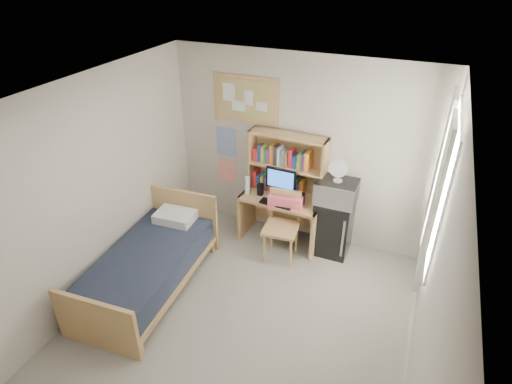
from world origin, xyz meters
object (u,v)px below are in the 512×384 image
at_px(bed, 148,271).
at_px(monitor, 281,185).
at_px(bulletin_board, 246,99).
at_px(microwave, 337,191).
at_px(speaker_left, 260,189).
at_px(speaker_right, 301,199).
at_px(desk_fan, 339,171).
at_px(desk, 281,219).
at_px(mini_fridge, 333,226).
at_px(desk_chair, 281,228).

distance_m(bed, monitor, 2.02).
distance_m(bulletin_board, microwave, 1.71).
distance_m(speaker_left, microwave, 1.05).
height_order(speaker_right, desk_fan, desk_fan).
height_order(desk, bed, desk).
bearing_deg(bulletin_board, desk_fan, -10.78).
height_order(bed, monitor, monitor).
bearing_deg(speaker_left, monitor, 0.00).
xyz_separation_m(speaker_right, microwave, (0.43, 0.09, 0.16)).
bearing_deg(mini_fridge, desk_fan, -90.00).
xyz_separation_m(desk, microwave, (0.73, 0.02, 0.60)).
height_order(bulletin_board, desk_chair, bulletin_board).
bearing_deg(speaker_left, microwave, 6.28).
xyz_separation_m(mini_fridge, speaker_right, (-0.43, -0.11, 0.39)).
bearing_deg(monitor, desk, 90.00).
bearing_deg(desk_fan, bulletin_board, 169.37).
xyz_separation_m(monitor, speaker_left, (-0.30, 0.01, -0.14)).
distance_m(monitor, microwave, 0.74).
xyz_separation_m(desk_chair, desk_fan, (0.60, 0.41, 0.76)).
height_order(desk_chair, speaker_right, desk_chair).
height_order(desk, microwave, microwave).
bearing_deg(bulletin_board, monitor, -27.88).
bearing_deg(bulletin_board, bed, -105.04).
bearing_deg(bulletin_board, microwave, -10.78).
distance_m(desk_chair, bed, 1.77).
xyz_separation_m(monitor, microwave, (0.73, 0.08, 0.03)).
distance_m(desk_chair, desk_fan, 1.05).
distance_m(bed, speaker_right, 2.15).
xyz_separation_m(speaker_left, desk_fan, (1.03, 0.07, 0.46)).
bearing_deg(desk_fan, speaker_right, -167.61).
bearing_deg(speaker_right, desk_fan, 14.76).
bearing_deg(monitor, speaker_right, 0.00).
distance_m(desk, bed, 1.96).
distance_m(desk, desk_chair, 0.43).
relative_size(mini_fridge, monitor, 1.81).
xyz_separation_m(bulletin_board, monitor, (0.65, -0.35, -0.99)).
bearing_deg(mini_fridge, bed, -139.26).
xyz_separation_m(bed, desk_fan, (1.89, 1.60, 0.98)).
distance_m(speaker_left, desk_fan, 1.13).
bearing_deg(speaker_left, bed, -116.64).
bearing_deg(bulletin_board, desk_chair, -40.52).
distance_m(bed, microwave, 2.57).
bearing_deg(bulletin_board, desk, -23.53).
height_order(desk, mini_fridge, mini_fridge).
bearing_deg(desk_chair, bed, -142.76).
distance_m(desk_chair, speaker_right, 0.47).
distance_m(speaker_right, desk_fan, 0.64).
bearing_deg(desk_chair, speaker_left, 136.52).
bearing_deg(desk_chair, bulletin_board, 134.12).
bearing_deg(desk, monitor, -90.00).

